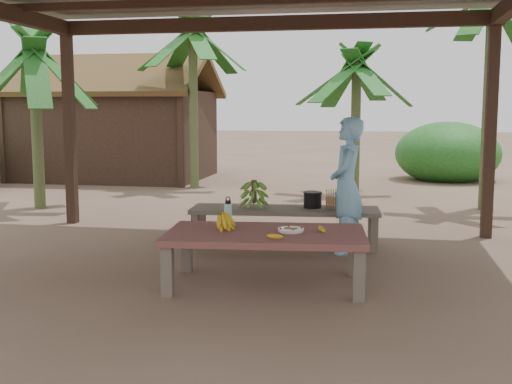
% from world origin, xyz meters
% --- Properties ---
extents(ground, '(80.00, 80.00, 0.00)m').
position_xyz_m(ground, '(0.00, 0.00, 0.00)').
color(ground, brown).
rests_on(ground, ground).
extents(work_table, '(1.89, 1.17, 0.50)m').
position_xyz_m(work_table, '(0.45, -0.39, 0.43)').
color(work_table, brown).
rests_on(work_table, ground).
extents(bench, '(2.24, 0.78, 0.45)m').
position_xyz_m(bench, '(0.38, 1.34, 0.39)').
color(bench, brown).
rests_on(bench, ground).
extents(ripe_banana_bunch, '(0.29, 0.25, 0.17)m').
position_xyz_m(ripe_banana_bunch, '(0.01, -0.34, 0.58)').
color(ripe_banana_bunch, yellow).
rests_on(ripe_banana_bunch, work_table).
extents(plate, '(0.24, 0.24, 0.04)m').
position_xyz_m(plate, '(0.68, -0.36, 0.52)').
color(plate, white).
rests_on(plate, work_table).
extents(loose_banana_front, '(0.15, 0.12, 0.04)m').
position_xyz_m(loose_banana_front, '(0.58, -0.69, 0.52)').
color(loose_banana_front, yellow).
rests_on(loose_banana_front, work_table).
extents(loose_banana_side, '(0.11, 0.15, 0.04)m').
position_xyz_m(loose_banana_side, '(0.95, -0.29, 0.52)').
color(loose_banana_side, yellow).
rests_on(loose_banana_side, work_table).
extents(water_flask, '(0.08, 0.08, 0.29)m').
position_xyz_m(water_flask, '(0.05, -0.18, 0.62)').
color(water_flask, '#3BBAAE').
rests_on(water_flask, work_table).
extents(green_banana_stalk, '(0.33, 0.33, 0.35)m').
position_xyz_m(green_banana_stalk, '(0.01, 1.31, 0.62)').
color(green_banana_stalk, '#598C2D').
rests_on(green_banana_stalk, bench).
extents(cooking_pot, '(0.21, 0.21, 0.18)m').
position_xyz_m(cooking_pot, '(0.69, 1.43, 0.54)').
color(cooking_pot, black).
rests_on(cooking_pot, bench).
extents(skewer_rack, '(0.19, 0.09, 0.24)m').
position_xyz_m(skewer_rack, '(0.93, 1.34, 0.57)').
color(skewer_rack, '#A57F47').
rests_on(skewer_rack, bench).
extents(woman, '(0.39, 0.57, 1.52)m').
position_xyz_m(woman, '(1.10, 1.09, 0.76)').
color(woman, '#7BBDE8').
rests_on(woman, ground).
extents(hut, '(4.40, 3.43, 2.85)m').
position_xyz_m(hut, '(-4.50, 8.00, 1.10)').
color(hut, black).
rests_on(hut, ground).
extents(banana_plant_ne, '(1.80, 1.80, 3.62)m').
position_xyz_m(banana_plant_ne, '(3.13, 4.63, 3.12)').
color(banana_plant_ne, '#596638').
rests_on(banana_plant_ne, ground).
extents(banana_plant_n, '(1.80, 1.80, 2.68)m').
position_xyz_m(banana_plant_n, '(1.02, 6.22, 2.20)').
color(banana_plant_n, '#596638').
rests_on(banana_plant_n, ground).
extents(banana_plant_nw, '(1.80, 1.80, 3.38)m').
position_xyz_m(banana_plant_nw, '(-2.21, 6.46, 2.89)').
color(banana_plant_nw, '#596638').
rests_on(banana_plant_nw, ground).
extents(banana_plant_w, '(1.80, 1.80, 2.73)m').
position_xyz_m(banana_plant_w, '(-3.95, 3.46, 2.25)').
color(banana_plant_w, '#596638').
rests_on(banana_plant_w, ground).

